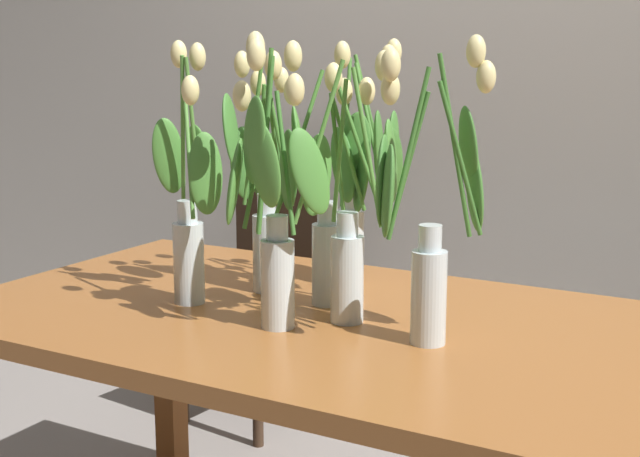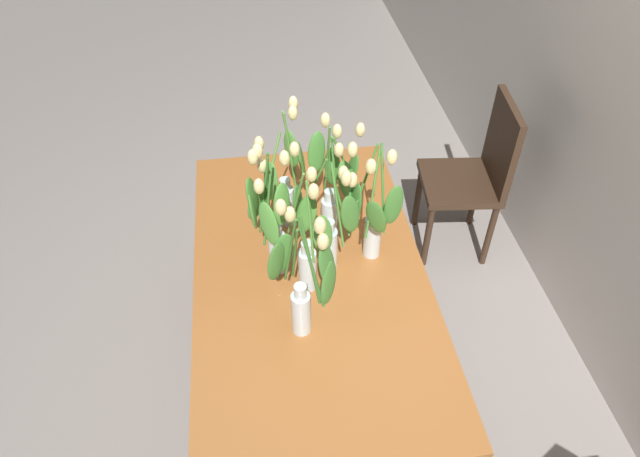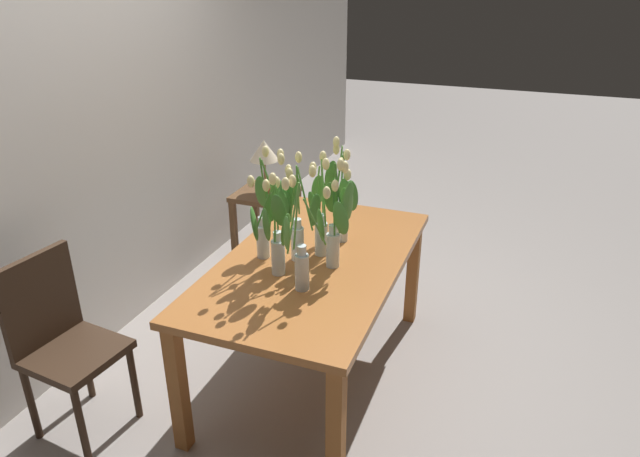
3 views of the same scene
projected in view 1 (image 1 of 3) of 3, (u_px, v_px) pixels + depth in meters
The scene contains 10 objects.
room_wall_rear at pixel (524, 34), 2.92m from camera, with size 9.00×0.10×2.70m, color beige.
dining_table at pixel (322, 356), 1.88m from camera, with size 1.60×0.90×0.74m.
tulip_vase_0 at pixel (271, 215), 1.70m from camera, with size 0.22×0.15×0.58m.
tulip_vase_1 at pixel (189, 210), 1.92m from camera, with size 0.25×0.21×0.57m.
tulip_vase_2 at pixel (335, 205), 1.90m from camera, with size 0.22×0.27×0.55m.
tulip_vase_3 at pixel (342, 219), 1.77m from camera, with size 0.20×0.21×0.57m.
tulip_vase_4 at pixel (361, 198), 2.04m from camera, with size 0.18×0.21×0.58m.
tulip_vase_5 at pixel (430, 224), 1.64m from camera, with size 0.19×0.24×0.58m.
tulip_vase_6 at pixel (265, 194), 2.03m from camera, with size 0.20×0.22×0.55m.
dining_chair at pixel (264, 271), 3.13m from camera, with size 0.44×0.44×0.93m.
Camera 1 is at (0.87, -1.56, 1.28)m, focal length 49.37 mm.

